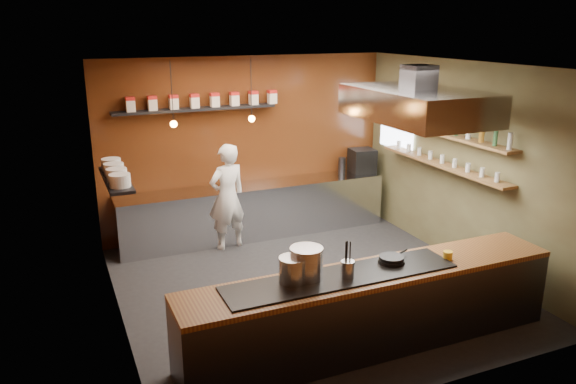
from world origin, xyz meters
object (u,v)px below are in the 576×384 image
extractor_hood (417,104)px  chef (228,197)px  stockpot_large (306,263)px  espresso_machine (362,160)px  stockpot_small (293,270)px

extractor_hood → chef: bearing=130.1°
stockpot_large → espresso_machine: espresso_machine is taller
espresso_machine → stockpot_large: bearing=-121.4°
extractor_hood → stockpot_small: size_ratio=6.83×
extractor_hood → stockpot_large: 2.73m
extractor_hood → espresso_machine: (0.80, 2.62, -1.39)m
stockpot_large → stockpot_small: 0.18m
stockpot_large → extractor_hood: bearing=28.0°
extractor_hood → espresso_machine: size_ratio=4.74×
stockpot_large → chef: bearing=86.8°
extractor_hood → stockpot_large: size_ratio=5.74×
extractor_hood → stockpot_large: extractor_hood is taller
stockpot_large → stockpot_small: (-0.17, -0.04, -0.03)m
stockpot_small → espresso_machine: 4.83m
stockpot_small → extractor_hood: bearing=27.0°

